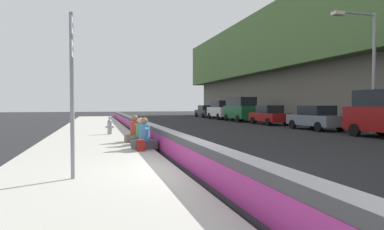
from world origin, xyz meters
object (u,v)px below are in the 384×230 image
(fire_hydrant, at_px, (110,126))
(parked_car_fourth, at_px, (269,115))
(parked_car_far, at_px, (221,110))
(route_sign_post, at_px, (72,84))
(parked_car_midline, at_px, (240,109))
(seated_person_middle, at_px, (141,136))
(seated_person_foreground, at_px, (144,139))
(parked_car_third, at_px, (316,118))
(street_lamp, at_px, (367,59))
(backpack, at_px, (141,145))
(seated_person_rear, at_px, (135,133))
(parked_car_farther, at_px, (206,111))

(fire_hydrant, xyz_separation_m, parked_car_fourth, (7.25, -14.00, 0.27))
(parked_car_fourth, distance_m, parked_car_far, 11.55)
(route_sign_post, xyz_separation_m, fire_hydrant, (10.87, -1.17, -1.62))
(parked_car_fourth, bearing_deg, parked_car_midline, 0.70)
(parked_car_far, bearing_deg, parked_car_midline, 179.96)
(seated_person_middle, bearing_deg, seated_person_foreground, 179.04)
(parked_car_third, bearing_deg, route_sign_post, 127.72)
(street_lamp, bearing_deg, route_sign_post, 117.22)
(parked_car_third, relative_size, parked_car_midline, 0.88)
(seated_person_middle, relative_size, parked_car_midline, 0.21)
(seated_person_middle, distance_m, parked_car_fourth, 18.00)
(fire_hydrant, height_order, parked_car_far, parked_car_far)
(seated_person_foreground, bearing_deg, route_sign_post, 153.87)
(route_sign_post, distance_m, parked_car_fourth, 23.67)
(parked_car_fourth, height_order, parked_car_midline, parked_car_midline)
(route_sign_post, distance_m, parked_car_far, 33.31)
(seated_person_middle, bearing_deg, backpack, 172.66)
(backpack, relative_size, parked_car_third, 0.09)
(route_sign_post, bearing_deg, parked_car_midline, -32.19)
(street_lamp, height_order, parked_car_midline, street_lamp)
(backpack, bearing_deg, seated_person_middle, -7.34)
(seated_person_rear, xyz_separation_m, parked_car_midline, (17.18, -13.01, 0.85))
(fire_hydrant, relative_size, seated_person_foreground, 0.77)
(parked_car_farther, bearing_deg, parked_car_far, 178.77)
(backpack, distance_m, parked_car_far, 28.99)
(seated_person_rear, bearing_deg, fire_hydrant, 12.80)
(street_lamp, xyz_separation_m, parked_car_third, (3.43, 0.96, -3.64))
(street_lamp, xyz_separation_m, parked_car_farther, (27.57, 0.87, -3.64))
(parked_car_fourth, bearing_deg, seated_person_foreground, 136.50)
(seated_person_middle, distance_m, parked_car_far, 27.27)
(route_sign_post, distance_m, street_lamp, 18.26)
(fire_hydrant, relative_size, parked_car_fourth, 0.19)
(seated_person_foreground, xyz_separation_m, parked_car_third, (7.29, -12.98, 0.36))
(route_sign_post, xyz_separation_m, parked_car_third, (11.72, -15.15, -1.35))
(seated_person_rear, height_order, parked_car_farther, parked_car_farther)
(backpack, xyz_separation_m, parked_car_third, (7.87, -13.19, 0.53))
(street_lamp, bearing_deg, parked_car_farther, 1.81)
(seated_person_middle, xyz_separation_m, parked_car_midline, (18.32, -12.91, 0.87))
(fire_hydrant, height_order, seated_person_middle, seated_person_middle)
(street_lamp, bearing_deg, parked_car_midline, 3.67)
(parked_car_third, relative_size, parked_car_farther, 0.99)
(fire_hydrant, height_order, parked_car_midline, parked_car_midline)
(parked_car_third, height_order, parked_car_midline, parked_car_midline)
(street_lamp, relative_size, parked_car_farther, 1.61)
(parked_car_farther, bearing_deg, fire_hydrant, 150.61)
(fire_hydrant, height_order, backpack, fire_hydrant)
(parked_car_third, bearing_deg, seated_person_foreground, 119.33)
(parked_car_fourth, xyz_separation_m, parked_car_farther, (17.73, -0.06, 0.00))
(parked_car_midline, bearing_deg, seated_person_rear, 142.86)
(fire_hydrant, xyz_separation_m, street_lamp, (-2.59, -14.94, 3.91))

